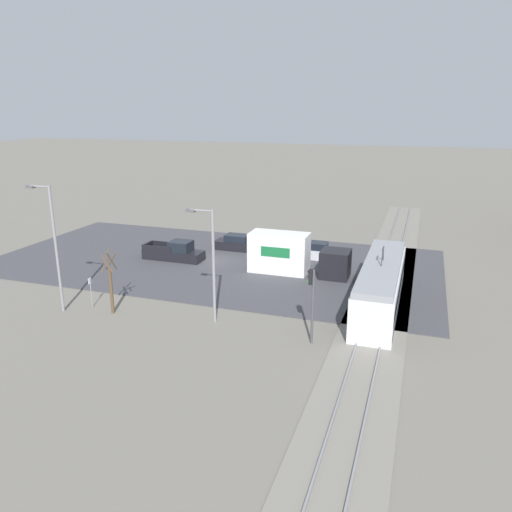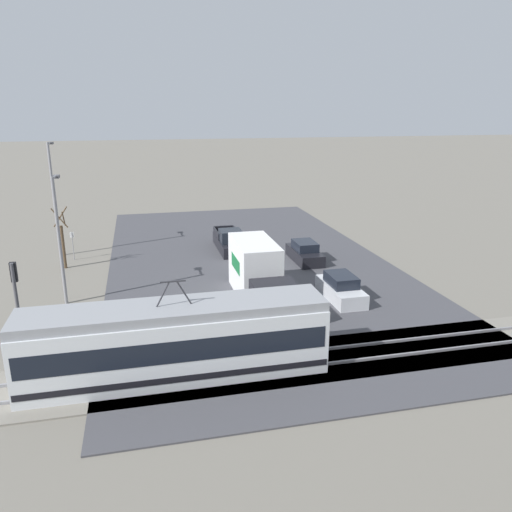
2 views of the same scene
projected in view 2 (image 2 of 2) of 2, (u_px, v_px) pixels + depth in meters
The scene contains 13 objects.
ground_plane at pixel (249, 263), 39.27m from camera, with size 320.00×320.00×0.00m, color slate.
road_surface at pixel (249, 262), 39.26m from camera, with size 21.33×41.83×0.08m.
rail_bed at pixel (321, 359), 24.23m from camera, with size 66.98×4.40×0.22m.
light_rail_tram at pixel (176, 342), 22.22m from camera, with size 13.45×2.78×4.55m.
box_truck at pixel (259, 275), 31.08m from camera, with size 2.48×8.88×3.53m.
pickup_truck at pixel (229, 242), 42.40m from camera, with size 1.94×5.89×1.89m.
sedan_car_0 at pixel (305, 253), 39.42m from camera, with size 1.85×4.49×1.58m.
sedan_car_1 at pixel (341, 289), 31.59m from camera, with size 1.81×4.51×1.60m.
traffic_light_pole at pixel (17, 297), 23.56m from camera, with size 0.28×0.47×4.86m.
street_tree at pixel (63, 241), 37.44m from camera, with size 1.12×0.93×4.71m.
street_lamp_near_crossing at pixel (54, 192), 39.95m from camera, with size 0.36×1.95×9.18m.
street_lamp_mid_block at pixel (59, 232), 30.09m from camera, with size 0.36×1.95×7.89m.
no_parking_sign at pixel (73, 243), 39.68m from camera, with size 0.32×0.08×2.28m.
Camera 2 is at (8.06, 36.59, 11.78)m, focal length 35.00 mm.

